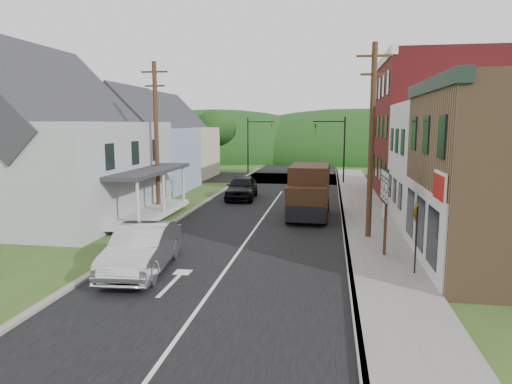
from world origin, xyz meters
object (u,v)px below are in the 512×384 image
at_px(silver_sedan, 142,249).
at_px(dark_sedan, 242,188).
at_px(warning_sign, 416,228).
at_px(delivery_van, 309,192).
at_px(route_sign_cluster, 385,200).

height_order(silver_sedan, dark_sedan, silver_sedan).
distance_m(silver_sedan, warning_sign, 9.86).
bearing_deg(delivery_van, warning_sign, -65.76).
height_order(dark_sedan, route_sign_cluster, route_sign_cluster).
distance_m(dark_sedan, warning_sign, 18.24).
bearing_deg(route_sign_cluster, dark_sedan, 120.72).
bearing_deg(warning_sign, route_sign_cluster, 133.59).
bearing_deg(silver_sedan, warning_sign, 0.06).
xyz_separation_m(silver_sedan, route_sign_cluster, (8.94, 3.16, 1.55)).
relative_size(dark_sedan, route_sign_cluster, 1.42).
xyz_separation_m(route_sign_cluster, warning_sign, (0.83, -2.20, -0.62)).
bearing_deg(route_sign_cluster, delivery_van, 112.30).
distance_m(dark_sedan, route_sign_cluster, 15.99).
bearing_deg(route_sign_cluster, silver_sedan, -161.85).
xyz_separation_m(silver_sedan, warning_sign, (9.77, 0.97, 0.93)).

